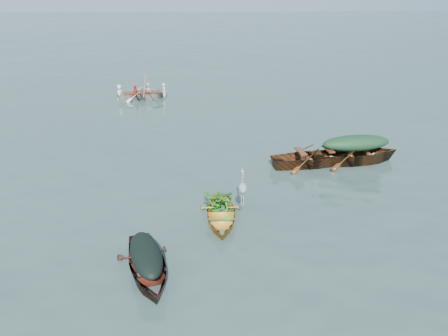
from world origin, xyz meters
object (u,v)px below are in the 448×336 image
(rowed_boat, at_px, (143,99))
(open_wooden_boat, at_px, (313,165))
(dark_covered_boat, at_px, (148,274))
(heron, at_px, (243,193))
(yellow_dinghy, at_px, (221,221))
(green_tarp_boat, at_px, (354,163))

(rowed_boat, bearing_deg, open_wooden_boat, -155.93)
(dark_covered_boat, height_order, open_wooden_boat, open_wooden_boat)
(rowed_boat, xyz_separation_m, heron, (4.32, -12.07, 0.80))
(rowed_boat, bearing_deg, heron, -174.99)
(yellow_dinghy, height_order, open_wooden_boat, open_wooden_boat)
(dark_covered_boat, relative_size, open_wooden_boat, 0.77)
(green_tarp_boat, relative_size, heron, 4.56)
(yellow_dinghy, xyz_separation_m, dark_covered_boat, (-1.58, -2.13, 0.00))
(yellow_dinghy, relative_size, heron, 2.84)
(yellow_dinghy, distance_m, open_wooden_boat, 4.72)
(yellow_dinghy, height_order, rowed_boat, rowed_boat)
(dark_covered_boat, distance_m, green_tarp_boat, 8.46)
(dark_covered_boat, relative_size, heron, 3.35)
(dark_covered_boat, distance_m, rowed_boat, 14.42)
(rowed_boat, relative_size, heron, 3.81)
(open_wooden_boat, bearing_deg, green_tarp_boat, -92.95)
(yellow_dinghy, distance_m, heron, 0.97)
(dark_covered_boat, relative_size, rowed_boat, 0.88)
(yellow_dinghy, bearing_deg, heron, 5.19)
(dark_covered_boat, height_order, heron, heron)
(rowed_boat, bearing_deg, dark_covered_boat, 174.05)
(green_tarp_boat, relative_size, open_wooden_boat, 1.05)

